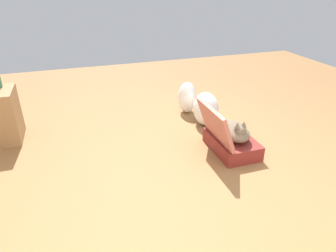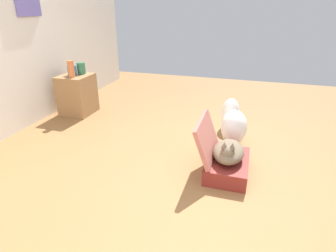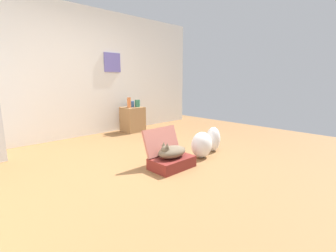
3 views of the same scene
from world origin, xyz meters
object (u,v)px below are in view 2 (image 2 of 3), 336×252
at_px(vase_tall, 71,69).
at_px(vase_round, 72,70).
at_px(vase_short, 81,68).
at_px(side_table, 77,94).
at_px(plastic_bag_white, 234,127).
at_px(plastic_bag_clear, 230,114).
at_px(cat, 228,151).
at_px(suitcase_base, 227,166).

distance_m(vase_tall, vase_round, 0.14).
height_order(vase_tall, vase_round, vase_tall).
bearing_deg(vase_tall, vase_short, -2.11).
bearing_deg(side_table, plastic_bag_white, -98.48).
bearing_deg(plastic_bag_clear, vase_round, 91.77).
distance_m(cat, plastic_bag_clear, 1.05).
relative_size(suitcase_base, plastic_bag_white, 1.45).
bearing_deg(plastic_bag_clear, vase_short, 88.86).
bearing_deg(vase_short, plastic_bag_white, -101.44).
xyz_separation_m(plastic_bag_clear, vase_short, (0.04, 2.12, 0.44)).
bearing_deg(plastic_bag_clear, plastic_bag_white, -169.11).
distance_m(suitcase_base, vase_tall, 2.44).
bearing_deg(vase_tall, side_table, 17.84).
bearing_deg(cat, suitcase_base, -2.12).
bearing_deg(cat, side_table, 66.33).
relative_size(plastic_bag_white, vase_tall, 1.76).
height_order(suitcase_base, vase_short, vase_short).
relative_size(cat, plastic_bag_clear, 1.26).
distance_m(suitcase_base, cat, 0.16).
xyz_separation_m(side_table, vase_short, (0.11, -0.04, 0.36)).
height_order(plastic_bag_clear, vase_short, vase_short).
distance_m(side_table, vase_tall, 0.41).
bearing_deg(plastic_bag_white, side_table, 81.52).
bearing_deg(vase_round, side_table, -90.00).
distance_m(vase_short, vase_round, 0.13).
bearing_deg(vase_short, suitcase_base, -116.20).
height_order(cat, plastic_bag_clear, plastic_bag_clear).
relative_size(vase_tall, vase_short, 1.40).
relative_size(suitcase_base, side_table, 1.03).
height_order(suitcase_base, plastic_bag_white, plastic_bag_white).
bearing_deg(suitcase_base, vase_tall, 68.68).
bearing_deg(vase_round, plastic_bag_clear, -88.23).
distance_m(cat, vase_tall, 2.41).
relative_size(plastic_bag_clear, vase_tall, 1.80).
distance_m(cat, vase_round, 2.51).
bearing_deg(side_table, suitcase_base, -113.43).
distance_m(plastic_bag_clear, vase_short, 2.16).
xyz_separation_m(cat, plastic_bag_clear, (1.05, 0.08, -0.03)).
bearing_deg(cat, vase_tall, 68.43).
relative_size(suitcase_base, vase_tall, 2.55).
xyz_separation_m(suitcase_base, cat, (-0.01, 0.00, 0.16)).
height_order(cat, side_table, side_table).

